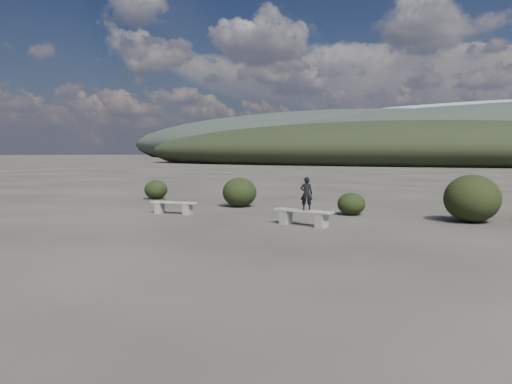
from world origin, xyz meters
The scene contains 8 objects.
ground centered at (0.00, 0.00, 0.00)m, with size 1200.00×1200.00×0.00m, color #2D2923.
bench_left centered at (-3.79, 5.04, 0.27)m, with size 1.85×0.66×0.45m.
bench_right centered at (1.69, 4.75, 0.30)m, with size 2.01×0.67×0.49m.
seated_person centered at (1.80, 4.74, 1.01)m, with size 0.38×0.25×1.03m, color black.
shrub_b centered at (-2.99, 8.35, 0.62)m, with size 1.44×1.44×1.23m, color black.
shrub_c centered at (2.03, 8.09, 0.41)m, with size 1.02×1.02×0.82m, color black.
shrub_d centered at (6.08, 8.29, 0.78)m, with size 1.78×1.78×1.56m, color black.
shrub_f centered at (-8.43, 9.21, 0.47)m, with size 1.12×1.12×0.95m, color black.
Camera 1 is at (8.33, -9.23, 2.25)m, focal length 35.00 mm.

